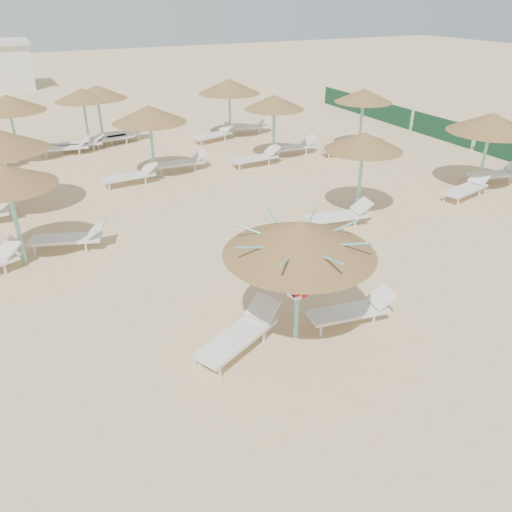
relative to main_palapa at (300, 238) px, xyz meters
name	(u,v)px	position (x,y,z in m)	size (l,w,h in m)	color
ground	(295,328)	(0.15, 0.27, -2.26)	(120.00, 120.00, 0.00)	#DFB988
main_palapa	(300,238)	(0.00, 0.00, 0.00)	(2.91, 2.91, 2.60)	#72C6B6
lounger_main_a	(241,333)	(-1.14, 0.20, -1.91)	(2.10, 1.45, 0.74)	white
lounger_main_b	(354,310)	(1.36, -0.10, -1.94)	(1.92, 0.82, 0.67)	white
palapa_field	(188,112)	(1.81, 11.09, 0.03)	(19.30, 14.66, 2.72)	#72C6B6
windbreak_fence	(442,129)	(14.15, 10.23, -1.76)	(0.08, 19.84, 1.10)	#194D32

